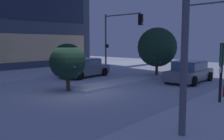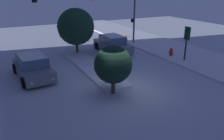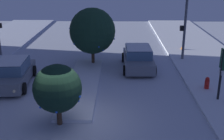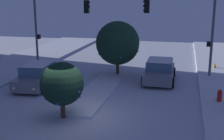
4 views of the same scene
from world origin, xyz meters
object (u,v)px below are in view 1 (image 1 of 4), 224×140
at_px(traffic_light_corner_far_right, 120,31).
at_px(car_near, 189,72).
at_px(traffic_light_corner_near_right, 222,25).
at_px(parking_info_sign, 221,66).
at_px(decorated_tree_median, 157,47).
at_px(car_far, 85,68).
at_px(decorated_tree_left_of_median, 68,62).

bearing_deg(traffic_light_corner_far_right, car_near, -16.85).
height_order(traffic_light_corner_near_right, traffic_light_corner_far_right, traffic_light_corner_near_right).
bearing_deg(parking_info_sign, decorated_tree_median, -43.46).
bearing_deg(traffic_light_corner_far_right, decorated_tree_median, -18.49).
distance_m(traffic_light_corner_near_right, parking_info_sign, 7.70).
bearing_deg(parking_info_sign, car_far, -12.85).
relative_size(car_near, car_far, 0.99).
bearing_deg(decorated_tree_left_of_median, traffic_light_corner_far_right, 24.28).
distance_m(car_near, parking_info_sign, 6.50).
height_order(parking_info_sign, decorated_tree_median, decorated_tree_median).
bearing_deg(parking_info_sign, traffic_light_corner_far_right, -34.73).
xyz_separation_m(traffic_light_corner_near_right, decorated_tree_median, (-1.02, 4.55, -1.62)).
bearing_deg(car_far, car_near, 108.22).
bearing_deg(decorated_tree_left_of_median, car_near, -27.09).
xyz_separation_m(traffic_light_corner_near_right, parking_info_sign, (-7.01, -2.28, -2.25)).
bearing_deg(decorated_tree_left_of_median, traffic_light_corner_near_right, -29.56).
bearing_deg(decorated_tree_left_of_median, parking_info_sign, -72.47).
height_order(car_far, parking_info_sign, parking_info_sign).
bearing_deg(traffic_light_corner_near_right, parking_info_sign, 108.06).
distance_m(car_near, decorated_tree_left_of_median, 8.62).
bearing_deg(decorated_tree_median, traffic_light_corner_near_right, -77.41).
height_order(parking_info_sign, decorated_tree_left_of_median, parking_info_sign).
bearing_deg(car_near, car_far, 111.93).
height_order(decorated_tree_median, decorated_tree_left_of_median, decorated_tree_median).
height_order(car_near, traffic_light_corner_far_right, traffic_light_corner_far_right).
relative_size(decorated_tree_median, decorated_tree_left_of_median, 1.46).
relative_size(car_far, parking_info_sign, 1.65).
bearing_deg(car_near, parking_info_sign, -145.31).
distance_m(car_far, traffic_light_corner_far_right, 6.63).
relative_size(parking_info_sign, decorated_tree_left_of_median, 1.01).
relative_size(car_far, decorated_tree_left_of_median, 1.68).
bearing_deg(decorated_tree_left_of_median, car_far, 38.18).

